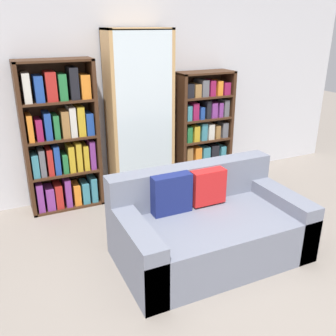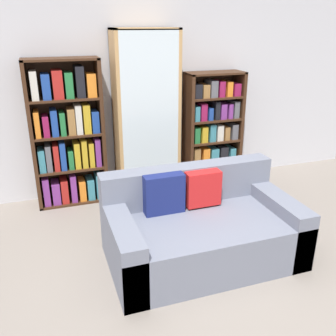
{
  "view_description": "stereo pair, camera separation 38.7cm",
  "coord_description": "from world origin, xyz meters",
  "px_view_note": "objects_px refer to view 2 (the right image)",
  "views": [
    {
      "loc": [
        -1.49,
        -1.88,
        2.01
      ],
      "look_at": [
        0.03,
        1.39,
        0.6
      ],
      "focal_mm": 40.0,
      "sensor_mm": 36.0,
      "label": 1
    },
    {
      "loc": [
        -1.13,
        -2.03,
        2.01
      ],
      "look_at": [
        0.03,
        1.39,
        0.6
      ],
      "focal_mm": 40.0,
      "sensor_mm": 36.0,
      "label": 2
    }
  ],
  "objects_px": {
    "bookshelf_right": "(212,131)",
    "display_cabinet": "(146,116)",
    "couch": "(200,229)",
    "bookshelf_left": "(68,136)",
    "wine_bottle": "(212,200)"
  },
  "relations": [
    {
      "from": "display_cabinet",
      "to": "bookshelf_right",
      "type": "xyz_separation_m",
      "value": [
        0.88,
        0.02,
        -0.27
      ]
    },
    {
      "from": "bookshelf_right",
      "to": "wine_bottle",
      "type": "distance_m",
      "value": 1.04
    },
    {
      "from": "display_cabinet",
      "to": "wine_bottle",
      "type": "distance_m",
      "value": 1.26
    },
    {
      "from": "couch",
      "to": "wine_bottle",
      "type": "height_order",
      "value": "couch"
    },
    {
      "from": "couch",
      "to": "bookshelf_left",
      "type": "xyz_separation_m",
      "value": [
        -0.97,
        1.55,
        0.53
      ]
    },
    {
      "from": "bookshelf_left",
      "to": "bookshelf_right",
      "type": "height_order",
      "value": "bookshelf_left"
    },
    {
      "from": "couch",
      "to": "wine_bottle",
      "type": "distance_m",
      "value": 0.89
    },
    {
      "from": "couch",
      "to": "bookshelf_left",
      "type": "height_order",
      "value": "bookshelf_left"
    },
    {
      "from": "display_cabinet",
      "to": "wine_bottle",
      "type": "bearing_deg",
      "value": -56.51
    },
    {
      "from": "wine_bottle",
      "to": "bookshelf_left",
      "type": "bearing_deg",
      "value": 150.77
    },
    {
      "from": "couch",
      "to": "bookshelf_right",
      "type": "xyz_separation_m",
      "value": [
        0.83,
        1.55,
        0.43
      ]
    },
    {
      "from": "display_cabinet",
      "to": "couch",
      "type": "bearing_deg",
      "value": -87.97
    },
    {
      "from": "bookshelf_right",
      "to": "wine_bottle",
      "type": "bearing_deg",
      "value": -113.87
    },
    {
      "from": "bookshelf_right",
      "to": "display_cabinet",
      "type": "bearing_deg",
      "value": -178.95
    },
    {
      "from": "wine_bottle",
      "to": "display_cabinet",
      "type": "bearing_deg",
      "value": 123.49
    }
  ]
}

